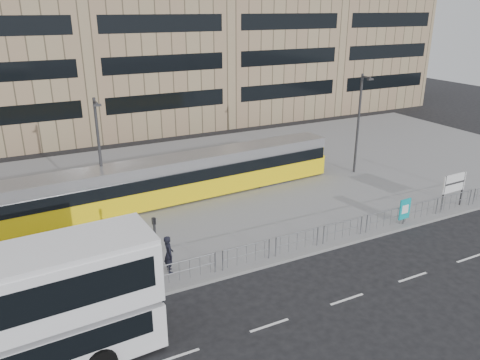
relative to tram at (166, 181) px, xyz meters
name	(u,v)px	position (x,y,z in m)	size (l,w,h in m)	color
ground	(263,268)	(1.62, -10.02, -1.61)	(120.00, 120.00, 0.00)	black
plaza	(180,189)	(1.62, 1.98, -1.53)	(64.00, 24.00, 0.15)	gray
kerb	(263,266)	(1.62, -9.97, -1.53)	(64.00, 0.25, 0.17)	gray
building_row	(114,0)	(3.16, 24.25, 11.31)	(70.40, 18.40, 31.20)	brown
pedestrian_barrier	(292,238)	(3.62, -9.52, -0.63)	(32.07, 0.07, 1.10)	#96989E
road_markings	(329,305)	(2.62, -14.02, -1.60)	(62.00, 0.12, 0.01)	white
tram	(166,181)	(0.00, 0.00, 0.00)	(24.74, 3.74, 2.90)	yellow
station_sign	(454,184)	(15.87, -9.22, 0.12)	(1.98, 0.15, 2.28)	#2D2D30
ad_panel	(405,209)	(11.37, -9.62, -0.53)	(0.85, 0.11, 1.58)	#2D2D30
pedestrian	(169,254)	(-2.72, -8.42, -0.51)	(0.69, 0.45, 1.90)	black
traffic_light_west	(155,240)	(-3.39, -8.65, 0.52)	(0.19, 0.22, 3.10)	#2D2D30
lamp_post_west	(100,150)	(-3.91, 0.43, 2.47)	(0.45, 1.04, 7.12)	#2D2D30
lamp_post_east	(359,120)	(14.88, -1.06, 2.68)	(0.45, 1.04, 7.55)	#2D2D30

